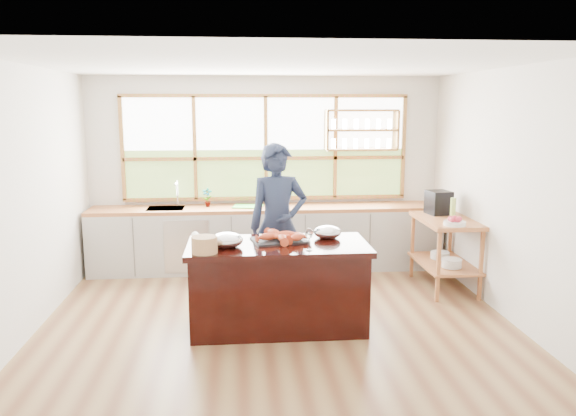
{
  "coord_description": "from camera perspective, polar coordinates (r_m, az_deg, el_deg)",
  "views": [
    {
      "loc": [
        -0.38,
        -5.77,
        2.3
      ],
      "look_at": [
        0.14,
        0.15,
        1.21
      ],
      "focal_mm": 35.0,
      "sensor_mm": 36.0,
      "label": 1
    }
  ],
  "objects": [
    {
      "name": "wine_bottle",
      "position": [
        7.21,
        16.41,
        -0.08
      ],
      "size": [
        0.07,
        0.07,
        0.27
      ],
      "primitive_type": "cylinder",
      "rotation": [
        0.0,
        0.0,
        0.09
      ],
      "color": "#98BA54",
      "rests_on": "right_shelf_unit"
    },
    {
      "name": "cook",
      "position": [
        6.44,
        -1.02,
        -1.77
      ],
      "size": [
        0.75,
        0.55,
        1.88
      ],
      "primitive_type": "imported",
      "rotation": [
        0.0,
        0.0,
        0.16
      ],
      "color": "#1A2239",
      "rests_on": "ground_plane"
    },
    {
      "name": "wicker_basket",
      "position": [
        5.44,
        -8.49,
        -3.72
      ],
      "size": [
        0.25,
        0.25,
        0.16
      ],
      "primitive_type": "cylinder",
      "color": "#A97853",
      "rests_on": "island"
    },
    {
      "name": "espresso_machine",
      "position": [
        7.53,
        15.04,
        0.54
      ],
      "size": [
        0.31,
        0.33,
        0.31
      ],
      "primitive_type": "cube",
      "rotation": [
        0.0,
        0.0,
        0.17
      ],
      "color": "black",
      "rests_on": "right_shelf_unit"
    },
    {
      "name": "parchment_roll",
      "position": [
        5.89,
        -9.18,
        -3.06
      ],
      "size": [
        0.15,
        0.31,
        0.08
      ],
      "primitive_type": "cylinder",
      "rotation": [
        1.57,
        0.0,
        0.24
      ],
      "color": "white",
      "rests_on": "island"
    },
    {
      "name": "ground_plane",
      "position": [
        6.22,
        -1.14,
        -11.26
      ],
      "size": [
        5.0,
        5.0,
        0.0
      ],
      "primitive_type": "plane",
      "color": "olive"
    },
    {
      "name": "fruit_bowl",
      "position": [
        6.89,
        16.58,
        -1.37
      ],
      "size": [
        0.26,
        0.26,
        0.11
      ],
      "color": "silver",
      "rests_on": "right_shelf_unit"
    },
    {
      "name": "right_shelf_unit",
      "position": [
        7.34,
        15.7,
        -3.32
      ],
      "size": [
        0.62,
        1.1,
        0.9
      ],
      "color": "#A96331",
      "rests_on": "ground_plane"
    },
    {
      "name": "wine_glass",
      "position": [
        5.46,
        2.16,
        -2.68
      ],
      "size": [
        0.08,
        0.08,
        0.22
      ],
      "color": "white",
      "rests_on": "island"
    },
    {
      "name": "cutting_board",
      "position": [
        7.84,
        -4.08,
        0.17
      ],
      "size": [
        0.45,
        0.38,
        0.01
      ],
      "primitive_type": "cube",
      "rotation": [
        0.0,
        0.0,
        -0.21
      ],
      "color": "green",
      "rests_on": "back_counter"
    },
    {
      "name": "slate_board",
      "position": [
        5.87,
        -0.87,
        -3.28
      ],
      "size": [
        0.62,
        0.5,
        0.02
      ],
      "primitive_type": "cube",
      "rotation": [
        0.0,
        0.0,
        0.21
      ],
      "color": "black",
      "rests_on": "island"
    },
    {
      "name": "mixing_bowl_left",
      "position": [
        5.64,
        -6.23,
        -3.28
      ],
      "size": [
        0.32,
        0.32,
        0.16
      ],
      "primitive_type": "ellipsoid",
      "color": "#BABCC1",
      "rests_on": "island"
    },
    {
      "name": "room_shell",
      "position": [
        6.32,
        -1.3,
        5.46
      ],
      "size": [
        5.02,
        4.52,
        2.71
      ],
      "color": "beige",
      "rests_on": "ground_plane"
    },
    {
      "name": "potted_plant",
      "position": [
        7.89,
        -8.21,
        1.07
      ],
      "size": [
        0.15,
        0.11,
        0.26
      ],
      "primitive_type": "imported",
      "rotation": [
        0.0,
        0.0,
        -0.11
      ],
      "color": "slate",
      "rests_on": "back_counter"
    },
    {
      "name": "back_counter",
      "position": [
        7.94,
        -2.24,
        -3.02
      ],
      "size": [
        4.9,
        0.63,
        0.9
      ],
      "color": "#A8A59E",
      "rests_on": "ground_plane"
    },
    {
      "name": "island",
      "position": [
        5.88,
        -1.03,
        -7.86
      ],
      "size": [
        1.85,
        0.9,
        0.9
      ],
      "color": "black",
      "rests_on": "ground_plane"
    },
    {
      "name": "lobster_pile",
      "position": [
        5.83,
        -0.63,
        -2.87
      ],
      "size": [
        0.52,
        0.48,
        0.08
      ],
      "color": "#CC4C25",
      "rests_on": "slate_board"
    },
    {
      "name": "mixing_bowl_right",
      "position": [
        6.0,
        4.02,
        -2.47
      ],
      "size": [
        0.29,
        0.29,
        0.14
      ],
      "primitive_type": "ellipsoid",
      "color": "#BABCC1",
      "rests_on": "island"
    }
  ]
}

